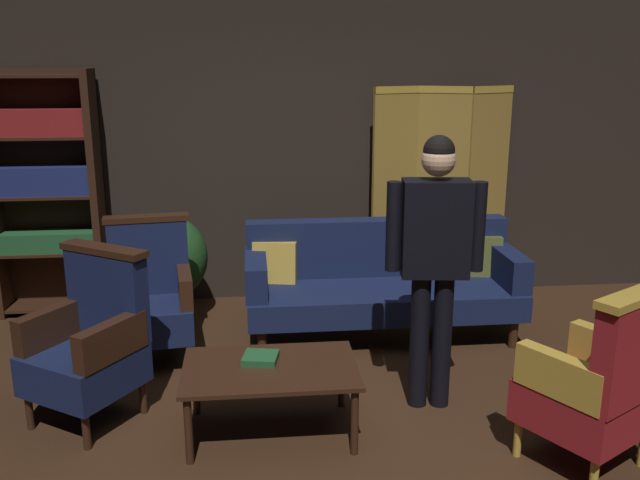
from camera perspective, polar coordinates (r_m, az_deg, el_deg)
The scene contains 12 objects.
ground_plane at distance 4.19m, azimuth 1.17°, elevation -15.55°, with size 10.00×10.00×0.00m, color #331E11.
back_wall at distance 6.09m, azimuth -1.61°, elevation 8.09°, with size 7.20×0.10×2.80m, color black.
folding_screen at distance 6.15m, azimuth 10.08°, elevation 4.03°, with size 1.27×0.24×1.90m.
bookshelf at distance 6.11m, azimuth -22.00°, elevation 4.10°, with size 0.90×0.32×2.05m.
velvet_couch at distance 5.40m, azimuth 5.11°, elevation -3.20°, with size 2.12×0.78×0.88m.
coffee_table at distance 3.99m, azimuth -4.18°, elevation -11.12°, with size 1.00×0.64×0.42m.
armchair_gilt_accent at distance 3.90m, azimuth 22.23°, elevation -11.01°, with size 0.79×0.79×1.04m.
armchair_wing_left at distance 5.02m, azimuth -13.97°, elevation -4.54°, with size 0.65×0.65×1.04m.
armchair_wing_right at distance 4.33m, azimuth -18.64°, elevation -8.05°, with size 0.80×0.80×1.04m.
standing_figure at distance 4.13m, azimuth 9.56°, elevation -0.71°, with size 0.59×0.26×1.70m.
potted_plant at distance 5.74m, azimuth -12.29°, elevation -1.75°, with size 0.59×0.59×0.88m.
book_green_cloth at distance 4.03m, azimuth -5.00°, elevation -9.81°, with size 0.20×0.18×0.04m, color #1E4C28.
Camera 1 is at (-0.45, -3.58, 2.12)m, focal length 38.27 mm.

